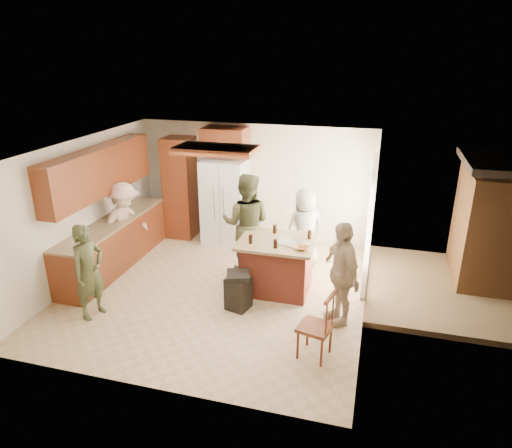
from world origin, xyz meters
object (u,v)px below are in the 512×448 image
(person_side_right, at_px, (341,273))
(trash_bin, at_px, (238,290))
(person_front_left, at_px, (89,272))
(kitchen_island, at_px, (277,265))
(person_behind_left, at_px, (246,224))
(person_counter, at_px, (125,224))
(spindle_chair, at_px, (317,328))
(refrigerator, at_px, (225,202))
(person_behind_right, at_px, (305,228))

(person_side_right, height_order, trash_bin, person_side_right)
(person_front_left, height_order, kitchen_island, person_front_left)
(person_front_left, xyz_separation_m, person_side_right, (3.72, 0.85, 0.06))
(person_behind_left, height_order, trash_bin, person_behind_left)
(person_side_right, relative_size, trash_bin, 2.59)
(person_counter, height_order, spindle_chair, person_counter)
(kitchen_island, relative_size, spindle_chair, 1.29)
(person_behind_left, relative_size, person_counter, 1.16)
(person_behind_left, distance_m, person_side_right, 2.25)
(person_behind_left, bearing_deg, person_counter, 2.02)
(person_behind_left, height_order, kitchen_island, person_behind_left)
(person_behind_left, height_order, person_counter, person_behind_left)
(trash_bin, bearing_deg, person_side_right, 2.11)
(trash_bin, bearing_deg, kitchen_island, 58.36)
(person_counter, bearing_deg, trash_bin, -96.72)
(kitchen_island, xyz_separation_m, spindle_chair, (0.92, -1.65, -0.02))
(refrigerator, bearing_deg, person_side_right, -42.96)
(person_side_right, xyz_separation_m, trash_bin, (-1.59, -0.06, -0.50))
(person_side_right, distance_m, spindle_chair, 1.05)
(person_side_right, bearing_deg, person_behind_right, 173.40)
(person_side_right, height_order, refrigerator, refrigerator)
(person_side_right, bearing_deg, person_front_left, -109.16)
(kitchen_island, distance_m, spindle_chair, 1.89)
(person_behind_right, bearing_deg, kitchen_island, 42.73)
(person_front_left, relative_size, person_side_right, 0.93)
(person_side_right, bearing_deg, person_behind_left, -156.85)
(person_side_right, xyz_separation_m, kitchen_island, (-1.13, 0.69, -0.34))
(person_front_left, height_order, spindle_chair, person_front_left)
(person_side_right, bearing_deg, spindle_chair, -44.20)
(person_counter, bearing_deg, person_side_right, -88.09)
(person_counter, height_order, trash_bin, person_counter)
(person_front_left, bearing_deg, trash_bin, -53.24)
(person_side_right, distance_m, refrigerator, 3.65)
(person_behind_left, xyz_separation_m, person_counter, (-2.32, -0.31, -0.13))
(person_behind_left, height_order, person_side_right, person_behind_left)
(person_front_left, bearing_deg, kitchen_island, -42.94)
(person_behind_right, relative_size, kitchen_island, 1.20)
(person_front_left, relative_size, person_behind_right, 0.99)
(person_front_left, relative_size, trash_bin, 2.41)
(refrigerator, bearing_deg, person_behind_left, -55.59)
(refrigerator, distance_m, kitchen_island, 2.41)
(person_front_left, height_order, person_behind_right, person_behind_right)
(person_behind_left, xyz_separation_m, person_side_right, (1.84, -1.28, -0.13))
(person_behind_right, distance_m, spindle_chair, 2.83)
(refrigerator, distance_m, trash_bin, 2.83)
(person_front_left, xyz_separation_m, trash_bin, (2.13, 0.79, -0.44))
(person_counter, relative_size, trash_bin, 2.58)
(person_counter, height_order, kitchen_island, person_counter)
(person_front_left, distance_m, refrigerator, 3.50)
(person_front_left, height_order, refrigerator, refrigerator)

